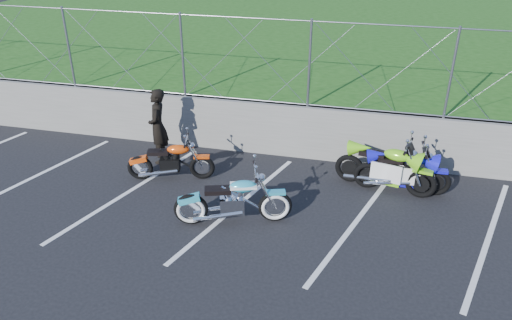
% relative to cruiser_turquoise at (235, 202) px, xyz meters
% --- Properties ---
extents(ground, '(90.00, 90.00, 0.00)m').
position_rel_cruiser_turquoise_xyz_m(ground, '(-0.10, -0.41, -0.45)').
color(ground, black).
rests_on(ground, ground).
extents(retaining_wall, '(30.00, 0.22, 1.30)m').
position_rel_cruiser_turquoise_xyz_m(retaining_wall, '(-0.10, 3.09, 0.20)').
color(retaining_wall, slate).
rests_on(retaining_wall, ground).
extents(grass_field, '(30.00, 20.00, 1.30)m').
position_rel_cruiser_turquoise_xyz_m(grass_field, '(-0.10, 13.09, 0.20)').
color(grass_field, '#1D4C14').
rests_on(grass_field, ground).
extents(chain_link_fence, '(28.00, 0.03, 2.00)m').
position_rel_cruiser_turquoise_xyz_m(chain_link_fence, '(-0.10, 3.09, 1.85)').
color(chain_link_fence, gray).
rests_on(chain_link_fence, retaining_wall).
extents(parking_lines, '(18.29, 4.31, 0.01)m').
position_rel_cruiser_turquoise_xyz_m(parking_lines, '(1.10, 0.59, -0.45)').
color(parking_lines, silver).
rests_on(parking_lines, ground).
extents(cruiser_turquoise, '(2.19, 0.86, 1.12)m').
position_rel_cruiser_turquoise_xyz_m(cruiser_turquoise, '(0.00, 0.00, 0.00)').
color(cruiser_turquoise, black).
rests_on(cruiser_turquoise, ground).
extents(naked_orange, '(1.90, 0.71, 0.96)m').
position_rel_cruiser_turquoise_xyz_m(naked_orange, '(-1.81, 1.31, -0.04)').
color(naked_orange, black).
rests_on(naked_orange, ground).
extents(sportbike_green, '(2.15, 0.77, 1.13)m').
position_rel_cruiser_turquoise_xyz_m(sportbike_green, '(2.79, 1.95, 0.03)').
color(sportbike_green, black).
rests_on(sportbike_green, ground).
extents(sportbike_blue, '(2.01, 0.72, 1.04)m').
position_rel_cruiser_turquoise_xyz_m(sportbike_blue, '(3.15, 1.95, -0.00)').
color(sportbike_blue, black).
rests_on(sportbike_blue, ground).
extents(person_standing, '(0.60, 0.75, 1.79)m').
position_rel_cruiser_turquoise_xyz_m(person_standing, '(-2.42, 2.07, 0.44)').
color(person_standing, black).
rests_on(person_standing, ground).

